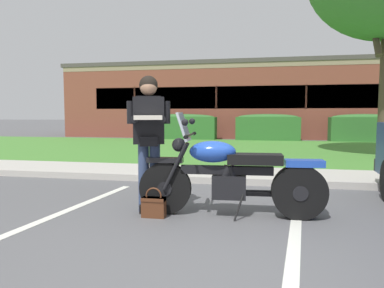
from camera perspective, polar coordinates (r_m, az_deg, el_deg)
The scene contains 13 objects.
ground_plane at distance 3.52m, azimuth 9.64°, elevation -15.75°, with size 140.00×140.00×0.00m, color #565659.
curb_strip at distance 6.38m, azimuth 10.54°, elevation -5.89°, with size 60.00×0.20×0.12m, color #B7B2A8.
concrete_walk at distance 7.22m, azimuth 10.65°, elevation -4.81°, with size 60.00×1.50×0.08m, color #B7B2A8.
grass_lawn at distance 12.28m, azimuth 11.02°, elevation -0.94°, with size 60.00×8.71×0.06m, color #478433.
stall_stripe_0 at distance 4.48m, azimuth -23.80°, elevation -11.52°, with size 0.12×4.40×0.01m, color silver.
stall_stripe_1 at distance 3.72m, azimuth 15.93°, elevation -14.67°, with size 0.12×4.40×0.01m, color silver.
motorcycle at distance 4.35m, azimuth 7.22°, elevation -5.08°, with size 2.24×0.82×1.26m.
rider_person at distance 4.50m, azimuth -6.85°, elevation 1.90°, with size 0.55×0.65×1.70m.
handbag at distance 4.37m, azimuth -6.09°, elevation -9.64°, with size 0.28×0.13×0.36m.
hedge_left at distance 17.22m, azimuth -1.79°, elevation 2.82°, with size 3.38×0.90×1.24m.
hedge_center_left at distance 16.76m, azimuth 11.90°, elevation 2.67°, with size 2.85×0.90×1.24m.
hedge_center_right at distance 17.27m, azimuth 25.54°, elevation 2.37°, with size 2.79×0.90×1.24m.
brick_building at distance 22.19m, azimuth 16.46°, elevation 6.47°, with size 25.41×8.69×3.94m.
Camera 1 is at (0.09, -3.30, 1.23)m, focal length 33.63 mm.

